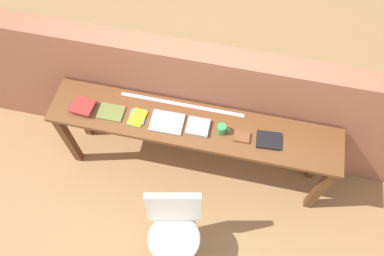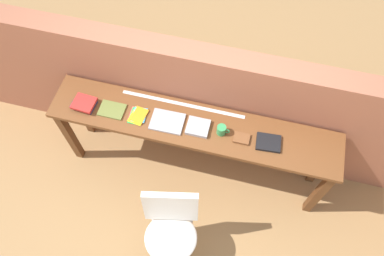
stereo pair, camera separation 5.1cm
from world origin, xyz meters
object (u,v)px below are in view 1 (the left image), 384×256
Objects in this scene: mug at (222,129)px; book_repair_rightmost at (269,140)px; leather_journal_brown at (242,137)px; book_stack_leftmost at (82,107)px; book_open_centre at (167,122)px; magazine_cycling at (111,112)px; pamphlet_pile_colourful at (137,117)px; chair_white_moulded at (174,228)px.

book_repair_rightmost is (0.39, -0.00, -0.03)m from mug.
book_repair_rightmost is (0.22, 0.01, 0.00)m from leather_journal_brown.
book_open_centre is at bearing 1.12° from book_stack_leftmost.
book_open_centre is 0.63m from leather_journal_brown.
mug reaches higher than book_stack_leftmost.
mug is at bearing 1.31° from book_stack_leftmost.
magazine_cycling is 0.23m from pamphlet_pile_colourful.
magazine_cycling is 1.68× the size of leather_journal_brown.
book_repair_rightmost is at bearing -0.60° from mug.
magazine_cycling is (-0.72, 0.76, 0.36)m from chair_white_moulded.
book_repair_rightmost reaches higher than chair_white_moulded.
book_repair_rightmost is (1.59, 0.02, -0.01)m from book_stack_leftmost.
pamphlet_pile_colourful is 0.26m from book_open_centre.
chair_white_moulded is at bearing -74.47° from book_open_centre.
book_stack_leftmost is 1.18× the size of pamphlet_pile_colourful.
magazine_cycling is at bearing 2.66° from book_stack_leftmost.
chair_white_moulded is 8.10× the size of mug.
mug is at bearing 73.07° from chair_white_moulded.
chair_white_moulded is 3.22× the size of book_open_centre.
leather_journal_brown is (0.63, -0.01, 0.00)m from book_open_centre.
book_stack_leftmost is at bearing -179.87° from leather_journal_brown.
magazine_cycling is 0.79× the size of book_open_centre.
book_stack_leftmost is at bearing 176.61° from book_repair_rightmost.
chair_white_moulded is at bearing -133.41° from book_repair_rightmost.
pamphlet_pile_colourful is at bearing 176.26° from book_repair_rightmost.
chair_white_moulded is 1.11m from magazine_cycling.
chair_white_moulded is 4.93× the size of pamphlet_pile_colourful.
book_repair_rightmost is (1.35, 0.01, 0.01)m from magazine_cycling.
leather_journal_brown is at bearing 179.41° from book_repair_rightmost.
book_open_centre is at bearing 106.58° from chair_white_moulded.
book_stack_leftmost is 0.25m from magazine_cycling.
magazine_cycling is 0.96m from mug.
chair_white_moulded is 6.86× the size of leather_journal_brown.
book_open_centre is at bearing 176.37° from book_repair_rightmost.
book_open_centre is at bearing 179.28° from leather_journal_brown.
book_open_centre is 0.85m from book_repair_rightmost.
pamphlet_pile_colourful is 1.39× the size of leather_journal_brown.
mug is (0.96, 0.02, 0.04)m from magazine_cycling.
magazine_cycling is at bearing 133.50° from chair_white_moulded.
mug reaches higher than magazine_cycling.
mug is 0.56× the size of book_repair_rightmost.
magazine_cycling is at bearing 176.28° from book_repair_rightmost.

